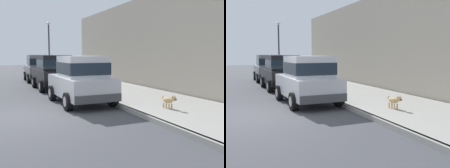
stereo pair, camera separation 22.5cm
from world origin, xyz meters
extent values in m
plane|color=#424247|center=(0.00, 0.00, 0.00)|extent=(80.00, 80.00, 0.00)
cube|color=gray|center=(3.20, 0.00, 0.07)|extent=(0.16, 64.00, 0.14)
cube|color=#99968E|center=(5.00, 0.00, 0.07)|extent=(3.60, 64.00, 0.14)
cube|color=#BCBCC1|center=(2.18, 1.47, 0.70)|extent=(1.81, 3.74, 0.76)
cube|color=#BCBCC1|center=(2.19, 1.22, 1.48)|extent=(1.56, 1.94, 0.80)
cube|color=#19232D|center=(2.19, 1.22, 1.42)|extent=(1.59, 1.98, 0.44)
cube|color=#424243|center=(2.14, 3.27, 0.46)|extent=(1.69, 0.24, 0.28)
cube|color=#424243|center=(2.22, -0.33, 0.46)|extent=(1.69, 0.24, 0.28)
cylinder|color=black|center=(1.29, 2.60, 0.32)|extent=(0.23, 0.64, 0.64)
cylinder|color=#9E9EA3|center=(1.29, 2.60, 0.32)|extent=(0.25, 0.36, 0.35)
cylinder|color=black|center=(3.01, 2.64, 0.32)|extent=(0.23, 0.64, 0.64)
cylinder|color=#9E9EA3|center=(3.01, 2.64, 0.32)|extent=(0.25, 0.36, 0.35)
cylinder|color=black|center=(1.35, 0.30, 0.32)|extent=(0.23, 0.64, 0.64)
cylinder|color=#9E9EA3|center=(1.35, 0.30, 0.32)|extent=(0.25, 0.36, 0.35)
cylinder|color=black|center=(3.07, 0.34, 0.32)|extent=(0.23, 0.64, 0.64)
cylinder|color=#9E9EA3|center=(3.07, 0.34, 0.32)|extent=(0.25, 0.36, 0.35)
cube|color=#EAEACC|center=(1.60, 3.29, 0.81)|extent=(0.28, 0.09, 0.14)
cube|color=#EAEACC|center=(2.67, 3.31, 0.81)|extent=(0.28, 0.09, 0.14)
cube|color=black|center=(2.15, 6.30, 0.70)|extent=(1.76, 3.72, 0.76)
cube|color=black|center=(2.15, 6.05, 1.48)|extent=(1.53, 1.92, 0.80)
cube|color=#19232D|center=(2.15, 6.05, 1.42)|extent=(1.57, 1.96, 0.44)
cube|color=black|center=(2.13, 8.10, 0.46)|extent=(1.69, 0.22, 0.28)
cube|color=black|center=(2.17, 4.50, 0.46)|extent=(1.69, 0.22, 0.28)
cylinder|color=black|center=(1.28, 7.44, 0.32)|extent=(0.23, 0.64, 0.64)
cylinder|color=#9E9EA3|center=(1.28, 7.44, 0.32)|extent=(0.24, 0.35, 0.35)
cylinder|color=black|center=(3.00, 7.46, 0.32)|extent=(0.23, 0.64, 0.64)
cylinder|color=#9E9EA3|center=(3.00, 7.46, 0.32)|extent=(0.24, 0.35, 0.35)
cylinder|color=black|center=(1.30, 5.15, 0.32)|extent=(0.23, 0.64, 0.64)
cylinder|color=#9E9EA3|center=(1.30, 5.15, 0.32)|extent=(0.24, 0.35, 0.35)
cylinder|color=black|center=(3.02, 5.17, 0.32)|extent=(0.23, 0.64, 0.64)
cylinder|color=#9E9EA3|center=(3.02, 5.17, 0.32)|extent=(0.24, 0.35, 0.35)
cube|color=#EAEACC|center=(1.60, 8.13, 0.81)|extent=(0.28, 0.08, 0.14)
cube|color=#EAEACC|center=(2.67, 8.14, 0.81)|extent=(0.28, 0.08, 0.14)
cube|color=slate|center=(2.18, 11.14, 0.70)|extent=(1.81, 3.74, 0.76)
cube|color=slate|center=(2.18, 10.89, 1.48)|extent=(1.56, 1.94, 0.80)
cube|color=#19232D|center=(2.18, 10.89, 1.42)|extent=(1.60, 1.98, 0.44)
cube|color=#252527|center=(2.23, 12.94, 0.46)|extent=(1.69, 0.24, 0.28)
cube|color=#252527|center=(2.14, 9.34, 0.46)|extent=(1.69, 0.24, 0.28)
cylinder|color=black|center=(1.35, 12.30, 0.32)|extent=(0.24, 0.65, 0.64)
cylinder|color=#9E9EA3|center=(1.35, 12.30, 0.32)|extent=(0.25, 0.36, 0.35)
cylinder|color=black|center=(3.07, 12.26, 0.32)|extent=(0.24, 0.65, 0.64)
cylinder|color=#9E9EA3|center=(3.07, 12.26, 0.32)|extent=(0.25, 0.36, 0.35)
cylinder|color=black|center=(1.30, 10.01, 0.32)|extent=(0.24, 0.65, 0.64)
cylinder|color=#9E9EA3|center=(1.30, 10.01, 0.32)|extent=(0.25, 0.36, 0.35)
cylinder|color=black|center=(3.02, 9.97, 0.32)|extent=(0.24, 0.65, 0.64)
cylinder|color=#9E9EA3|center=(3.02, 9.97, 0.32)|extent=(0.25, 0.36, 0.35)
cube|color=#EAEACC|center=(1.70, 12.98, 0.81)|extent=(0.28, 0.09, 0.14)
cube|color=#EAEACC|center=(2.76, 12.95, 0.81)|extent=(0.28, 0.09, 0.14)
ellipsoid|color=tan|center=(4.34, -1.33, 0.42)|extent=(0.24, 0.46, 0.20)
cylinder|color=tan|center=(4.41, -1.47, 0.23)|extent=(0.05, 0.05, 0.18)
cylinder|color=tan|center=(4.29, -1.48, 0.23)|extent=(0.05, 0.05, 0.18)
cylinder|color=tan|center=(4.39, -1.19, 0.23)|extent=(0.05, 0.05, 0.18)
cylinder|color=tan|center=(4.27, -1.20, 0.23)|extent=(0.05, 0.05, 0.18)
sphere|color=tan|center=(4.36, -1.62, 0.51)|extent=(0.17, 0.17, 0.17)
ellipsoid|color=brown|center=(4.37, -1.71, 0.49)|extent=(0.08, 0.12, 0.06)
cone|color=tan|center=(4.41, -1.61, 0.59)|extent=(0.06, 0.06, 0.07)
cone|color=tan|center=(4.31, -1.62, 0.59)|extent=(0.06, 0.06, 0.07)
cylinder|color=tan|center=(4.31, -1.08, 0.48)|extent=(0.05, 0.12, 0.13)
cylinder|color=#2D2D33|center=(3.55, 14.24, 2.24)|extent=(0.12, 0.12, 4.20)
ellipsoid|color=silver|center=(3.55, 14.24, 4.46)|extent=(0.36, 0.36, 0.20)
cube|color=#9E9384|center=(7.10, 5.62, 2.56)|extent=(0.50, 20.00, 5.11)
camera|label=1|loc=(-1.08, -8.83, 1.98)|focal=43.90mm
camera|label=2|loc=(-0.88, -8.92, 1.98)|focal=43.90mm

